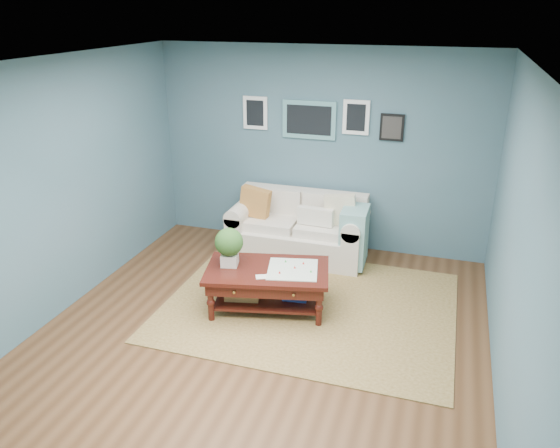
% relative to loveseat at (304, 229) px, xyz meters
% --- Properties ---
extents(room_shell, '(5.00, 5.02, 2.70)m').
position_rel_loveseat_xyz_m(room_shell, '(0.08, -1.97, 0.98)').
color(room_shell, brown).
rests_on(room_shell, ground).
extents(area_rug, '(3.17, 2.54, 0.01)m').
position_rel_loveseat_xyz_m(area_rug, '(0.42, -1.28, -0.38)').
color(area_rug, brown).
rests_on(area_rug, ground).
extents(loveseat, '(1.83, 0.83, 0.94)m').
position_rel_loveseat_xyz_m(loveseat, '(0.00, 0.00, 0.00)').
color(loveseat, white).
rests_on(loveseat, ground).
extents(coffee_table, '(1.46, 1.05, 0.93)m').
position_rel_loveseat_xyz_m(coffee_table, '(-0.09, -1.48, 0.03)').
color(coffee_table, '#35130A').
rests_on(coffee_table, ground).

